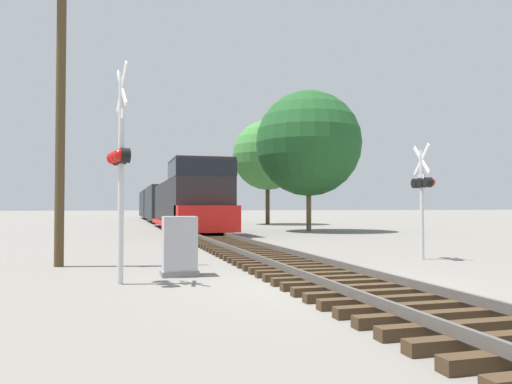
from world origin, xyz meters
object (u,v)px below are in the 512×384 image
at_px(freight_train, 165,204).
at_px(tree_mid_background, 268,155).
at_px(relay_cabinet, 179,246).
at_px(crossing_signal_near, 120,161).
at_px(tree_far_right, 309,144).
at_px(utility_pole, 61,95).
at_px(crossing_signal_far, 423,188).

height_order(freight_train, tree_mid_background, tree_mid_background).
bearing_deg(relay_cabinet, freight_train, 85.46).
distance_m(crossing_signal_near, tree_mid_background, 34.74).
height_order(crossing_signal_near, tree_far_right, tree_far_right).
distance_m(relay_cabinet, tree_mid_background, 33.61).
xyz_separation_m(tree_far_right, tree_mid_background, (1.08, 12.77, 0.55)).
distance_m(utility_pole, tree_mid_background, 32.00).
bearing_deg(tree_far_right, crossing_signal_far, -99.80).
xyz_separation_m(crossing_signal_near, relay_cabinet, (1.34, 0.98, -1.85)).
height_order(freight_train, utility_pole, utility_pole).
bearing_deg(tree_mid_background, utility_pole, -116.62).
bearing_deg(tree_mid_background, relay_cabinet, -110.21).
relative_size(freight_train, tree_far_right, 5.50).
relative_size(freight_train, crossing_signal_far, 14.35).
height_order(crossing_signal_far, utility_pole, utility_pole).
height_order(relay_cabinet, utility_pole, utility_pole).
relative_size(crossing_signal_near, utility_pole, 0.51).
xyz_separation_m(crossing_signal_near, crossing_signal_far, (8.82, 2.58, -0.38)).
height_order(crossing_signal_far, tree_far_right, tree_far_right).
relative_size(crossing_signal_near, tree_far_right, 0.50).
relative_size(relay_cabinet, tree_mid_background, 0.15).
distance_m(crossing_signal_far, utility_pole, 10.67).
bearing_deg(utility_pole, freight_train, 80.35).
height_order(crossing_signal_near, utility_pole, utility_pole).
relative_size(freight_train, tree_mid_background, 5.33).
distance_m(crossing_signal_far, tree_mid_background, 30.05).
relative_size(crossing_signal_near, crossing_signal_far, 1.30).
xyz_separation_m(crossing_signal_far, tree_far_right, (2.89, 16.74, 3.49)).
distance_m(freight_train, relay_cabinet, 36.56).
height_order(crossing_signal_near, tree_mid_background, tree_mid_background).
bearing_deg(tree_mid_background, crossing_signal_near, -111.73).
height_order(utility_pole, tree_mid_background, tree_mid_background).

